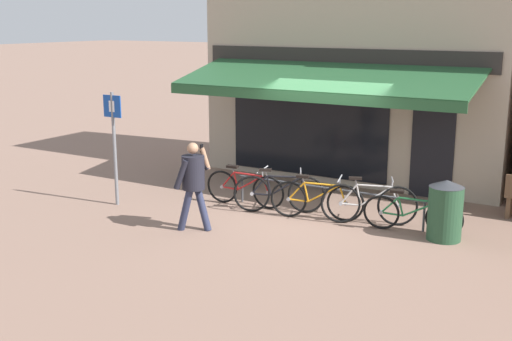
{
  "coord_description": "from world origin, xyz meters",
  "views": [
    {
      "loc": [
        5.23,
        -10.86,
        3.7
      ],
      "look_at": [
        -0.47,
        -1.17,
        1.05
      ],
      "focal_mm": 45.0,
      "sensor_mm": 36.0,
      "label": 1
    }
  ],
  "objects_px": {
    "bicycle_red": "(245,188)",
    "pedestrian_adult": "(193,178)",
    "bicycle_silver": "(369,203)",
    "bicycle_orange": "(316,200)",
    "parking_sign": "(114,137)",
    "bicycle_black": "(279,193)",
    "litter_bin": "(445,210)",
    "bicycle_green": "(412,214)"
  },
  "relations": [
    {
      "from": "pedestrian_adult",
      "to": "litter_bin",
      "type": "bearing_deg",
      "value": 24.39
    },
    {
      "from": "bicycle_red",
      "to": "bicycle_silver",
      "type": "distance_m",
      "value": 2.6
    },
    {
      "from": "bicycle_silver",
      "to": "parking_sign",
      "type": "distance_m",
      "value": 5.2
    },
    {
      "from": "bicycle_red",
      "to": "pedestrian_adult",
      "type": "xyz_separation_m",
      "value": [
        0.03,
        -1.78,
        0.6
      ]
    },
    {
      "from": "bicycle_orange",
      "to": "parking_sign",
      "type": "distance_m",
      "value": 4.24
    },
    {
      "from": "bicycle_black",
      "to": "bicycle_silver",
      "type": "relative_size",
      "value": 0.97
    },
    {
      "from": "bicycle_red",
      "to": "pedestrian_adult",
      "type": "bearing_deg",
      "value": -94.01
    },
    {
      "from": "bicycle_green",
      "to": "pedestrian_adult",
      "type": "xyz_separation_m",
      "value": [
        -3.42,
        -1.8,
        0.62
      ]
    },
    {
      "from": "bicycle_black",
      "to": "bicycle_silver",
      "type": "distance_m",
      "value": 1.8
    },
    {
      "from": "bicycle_red",
      "to": "bicycle_black",
      "type": "height_order",
      "value": "bicycle_black"
    },
    {
      "from": "bicycle_orange",
      "to": "bicycle_black",
      "type": "bearing_deg",
      "value": 161.62
    },
    {
      "from": "bicycle_orange",
      "to": "pedestrian_adult",
      "type": "distance_m",
      "value": 2.42
    },
    {
      "from": "bicycle_orange",
      "to": "parking_sign",
      "type": "height_order",
      "value": "parking_sign"
    },
    {
      "from": "bicycle_silver",
      "to": "bicycle_green",
      "type": "distance_m",
      "value": 0.87
    },
    {
      "from": "litter_bin",
      "to": "parking_sign",
      "type": "xyz_separation_m",
      "value": [
        -6.34,
        -1.23,
        0.89
      ]
    },
    {
      "from": "bicycle_silver",
      "to": "bicycle_green",
      "type": "height_order",
      "value": "bicycle_silver"
    },
    {
      "from": "parking_sign",
      "to": "bicycle_black",
      "type": "bearing_deg",
      "value": 21.44
    },
    {
      "from": "bicycle_black",
      "to": "bicycle_orange",
      "type": "distance_m",
      "value": 0.84
    },
    {
      "from": "bicycle_silver",
      "to": "pedestrian_adult",
      "type": "distance_m",
      "value": 3.26
    },
    {
      "from": "bicycle_orange",
      "to": "litter_bin",
      "type": "distance_m",
      "value": 2.4
    },
    {
      "from": "bicycle_black",
      "to": "litter_bin",
      "type": "height_order",
      "value": "litter_bin"
    },
    {
      "from": "bicycle_orange",
      "to": "parking_sign",
      "type": "bearing_deg",
      "value": -178.19
    },
    {
      "from": "parking_sign",
      "to": "bicycle_silver",
      "type": "bearing_deg",
      "value": 15.87
    },
    {
      "from": "bicycle_red",
      "to": "parking_sign",
      "type": "height_order",
      "value": "parking_sign"
    },
    {
      "from": "bicycle_silver",
      "to": "bicycle_green",
      "type": "relative_size",
      "value": 0.96
    },
    {
      "from": "bicycle_black",
      "to": "pedestrian_adult",
      "type": "bearing_deg",
      "value": -140.73
    },
    {
      "from": "bicycle_orange",
      "to": "bicycle_green",
      "type": "distance_m",
      "value": 1.81
    },
    {
      "from": "bicycle_red",
      "to": "pedestrian_adult",
      "type": "relative_size",
      "value": 1.07
    },
    {
      "from": "bicycle_red",
      "to": "bicycle_orange",
      "type": "bearing_deg",
      "value": -7.59
    },
    {
      "from": "bicycle_black",
      "to": "parking_sign",
      "type": "height_order",
      "value": "parking_sign"
    },
    {
      "from": "bicycle_orange",
      "to": "pedestrian_adult",
      "type": "height_order",
      "value": "pedestrian_adult"
    },
    {
      "from": "bicycle_black",
      "to": "bicycle_green",
      "type": "xyz_separation_m",
      "value": [
        2.65,
        0.04,
        -0.04
      ]
    },
    {
      "from": "bicycle_black",
      "to": "litter_bin",
      "type": "bearing_deg",
      "value": -26.78
    },
    {
      "from": "bicycle_red",
      "to": "bicycle_green",
      "type": "distance_m",
      "value": 3.45
    },
    {
      "from": "litter_bin",
      "to": "bicycle_red",
      "type": "bearing_deg",
      "value": 179.79
    },
    {
      "from": "bicycle_black",
      "to": "litter_bin",
      "type": "relative_size",
      "value": 1.55
    },
    {
      "from": "bicycle_green",
      "to": "pedestrian_adult",
      "type": "height_order",
      "value": "pedestrian_adult"
    },
    {
      "from": "parking_sign",
      "to": "bicycle_green",
      "type": "bearing_deg",
      "value": 12.38
    },
    {
      "from": "bicycle_orange",
      "to": "litter_bin",
      "type": "relative_size",
      "value": 1.66
    },
    {
      "from": "bicycle_green",
      "to": "pedestrian_adult",
      "type": "distance_m",
      "value": 3.92
    },
    {
      "from": "bicycle_silver",
      "to": "bicycle_orange",
      "type": "bearing_deg",
      "value": 171.54
    },
    {
      "from": "litter_bin",
      "to": "bicycle_silver",
      "type": "bearing_deg",
      "value": 173.43
    }
  ]
}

